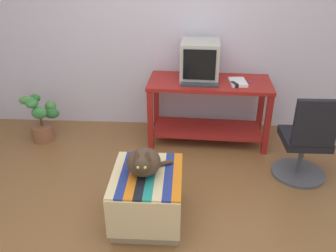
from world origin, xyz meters
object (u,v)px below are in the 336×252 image
stapler (235,84)px  cat (144,162)px  tv_monitor (200,60)px  potted_plant (42,119)px  ottoman_with_blanket (147,197)px  desk (209,101)px  book (238,82)px  keyboard (200,84)px  office_chair (306,144)px

stapler → cat: bearing=-146.4°
tv_monitor → potted_plant: (-1.80, -0.21, -0.66)m
ottoman_with_blanket → potted_plant: bearing=136.5°
cat → stapler: size_ratio=3.33×
desk → stapler: stapler is taller
book → ottoman_with_blanket: size_ratio=0.39×
cat → potted_plant: cat is taller
keyboard → book: bearing=11.7°
tv_monitor → stapler: tv_monitor is taller
tv_monitor → cat: bearing=-104.4°
tv_monitor → keyboard: 0.29m
book → potted_plant: book is taller
ottoman_with_blanket → office_chair: (1.44, 0.67, 0.16)m
potted_plant → desk: bearing=3.3°
tv_monitor → book: (0.41, -0.15, -0.19)m
keyboard → office_chair: size_ratio=0.45×
potted_plant → stapler: size_ratio=5.00×
desk → stapler: 0.39m
tv_monitor → book: tv_monitor is taller
desk → office_chair: bearing=-36.7°
office_chair → desk: bearing=-39.6°
tv_monitor → keyboard: size_ratio=1.10×
book → potted_plant: bearing=176.8°
book → cat: bearing=-127.6°
keyboard → office_chair: office_chair is taller
keyboard → office_chair: bearing=-28.8°
desk → ottoman_with_blanket: size_ratio=2.06×
cat → office_chair: bearing=22.4°
cat → office_chair: office_chair is taller
desk → ottoman_with_blanket: (-0.55, -1.40, -0.27)m
tv_monitor → potted_plant: size_ratio=0.80×
office_chair → stapler: 0.94m
desk → keyboard: keyboard is taller
tv_monitor → ottoman_with_blanket: size_ratio=0.67×
tv_monitor → stapler: (0.37, -0.24, -0.18)m
potted_plant → office_chair: bearing=-12.4°
cat → keyboard: bearing=68.0°
tv_monitor → cat: size_ratio=1.20×
keyboard → potted_plant: 1.86m
keyboard → office_chair: 1.22m
desk → book: book is taller
desk → office_chair: size_ratio=1.53×
book → potted_plant: (-2.21, -0.05, -0.48)m
tv_monitor → book: bearing=-17.7°
tv_monitor → office_chair: (1.00, -0.82, -0.55)m
cat → book: bearing=54.8°
ottoman_with_blanket → cat: bearing=163.1°
potted_plant → cat: bearing=-43.8°
desk → book: (0.30, -0.06, 0.25)m
keyboard → stapler: bearing=-0.8°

